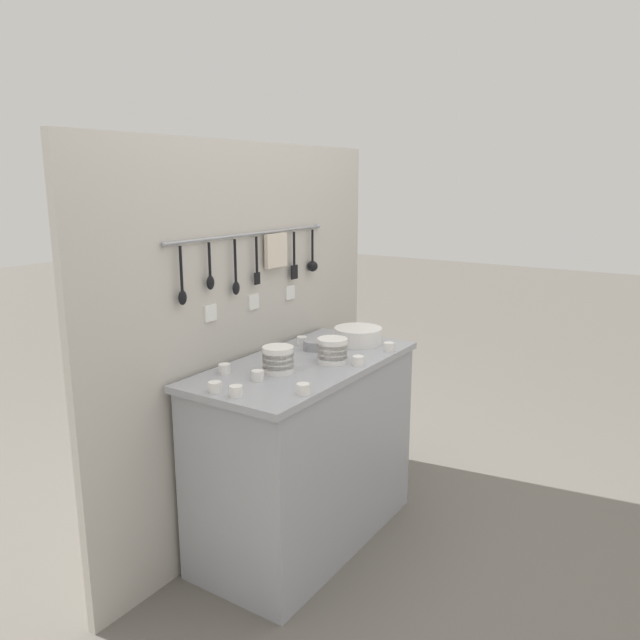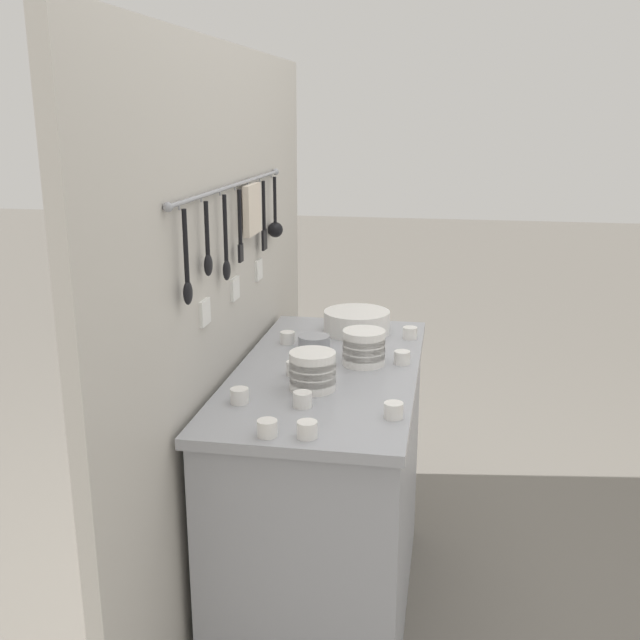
% 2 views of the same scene
% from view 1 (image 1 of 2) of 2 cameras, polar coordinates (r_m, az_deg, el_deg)
% --- Properties ---
extents(ground_plane, '(20.00, 20.00, 0.00)m').
position_cam_1_polar(ground_plane, '(3.18, -1.27, -19.18)').
color(ground_plane, '#666059').
extents(counter, '(1.17, 0.56, 0.88)m').
position_cam_1_polar(counter, '(2.97, -1.31, -11.96)').
color(counter, '#9EA0A8').
rests_on(counter, ground).
extents(back_wall, '(1.97, 0.09, 1.85)m').
position_cam_1_polar(back_wall, '(2.99, -6.37, -1.98)').
color(back_wall, '#BCB7AD').
rests_on(back_wall, ground).
extents(bowl_stack_nested_right, '(0.14, 0.14, 0.11)m').
position_cam_1_polar(bowl_stack_nested_right, '(2.79, 1.14, -2.80)').
color(bowl_stack_nested_right, white).
rests_on(bowl_stack_nested_right, counter).
extents(bowl_stack_back_corner, '(0.13, 0.13, 0.11)m').
position_cam_1_polar(bowl_stack_back_corner, '(2.66, -3.86, -3.61)').
color(bowl_stack_back_corner, white).
rests_on(bowl_stack_back_corner, counter).
extents(plate_stack, '(0.24, 0.24, 0.08)m').
position_cam_1_polar(plate_stack, '(3.12, 3.49, -1.43)').
color(plate_stack, white).
rests_on(plate_stack, counter).
extents(steel_mixing_bowl, '(0.11, 0.11, 0.04)m').
position_cam_1_polar(steel_mixing_bowl, '(3.01, -0.50, -2.31)').
color(steel_mixing_bowl, '#93969E').
rests_on(steel_mixing_bowl, counter).
extents(cup_centre, '(0.05, 0.05, 0.04)m').
position_cam_1_polar(cup_centre, '(2.76, 3.51, -3.74)').
color(cup_centre, white).
rests_on(cup_centre, counter).
extents(cup_front_right, '(0.05, 0.05, 0.04)m').
position_cam_1_polar(cup_front_right, '(2.57, -5.72, -5.08)').
color(cup_front_right, white).
rests_on(cup_front_right, counter).
extents(cup_by_caddy, '(0.05, 0.05, 0.04)m').
position_cam_1_polar(cup_by_caddy, '(2.40, -7.69, -6.46)').
color(cup_by_caddy, white).
rests_on(cup_by_caddy, counter).
extents(cup_back_left, '(0.05, 0.05, 0.04)m').
position_cam_1_polar(cup_back_left, '(2.45, -9.58, -6.07)').
color(cup_back_left, white).
rests_on(cup_back_left, counter).
extents(cup_mid_row, '(0.05, 0.05, 0.04)m').
position_cam_1_polar(cup_mid_row, '(2.80, -3.74, -3.52)').
color(cup_mid_row, white).
rests_on(cup_mid_row, counter).
extents(cup_edge_far, '(0.05, 0.05, 0.04)m').
position_cam_1_polar(cup_edge_far, '(3.09, -1.66, -1.91)').
color(cup_edge_far, white).
rests_on(cup_edge_far, counter).
extents(cup_beside_plates, '(0.05, 0.05, 0.04)m').
position_cam_1_polar(cup_beside_plates, '(2.68, -8.72, -4.43)').
color(cup_beside_plates, white).
rests_on(cup_beside_plates, counter).
extents(cup_front_left, '(0.05, 0.05, 0.04)m').
position_cam_1_polar(cup_front_left, '(2.40, -1.55, -6.32)').
color(cup_front_left, white).
rests_on(cup_front_left, counter).
extents(cup_edge_near, '(0.05, 0.05, 0.04)m').
position_cam_1_polar(cup_edge_near, '(3.00, 6.31, -2.46)').
color(cup_edge_near, white).
rests_on(cup_edge_near, counter).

